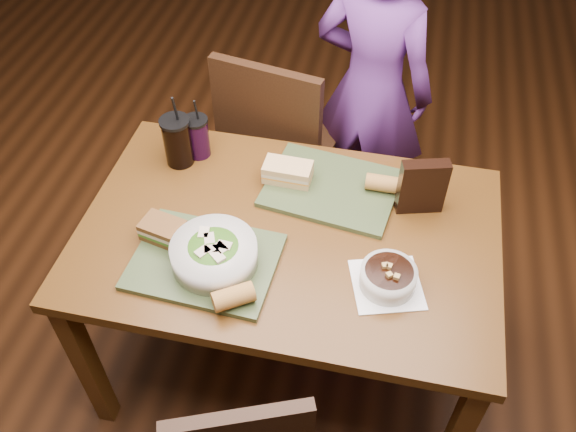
% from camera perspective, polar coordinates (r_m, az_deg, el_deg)
% --- Properties ---
extents(ground, '(6.00, 6.00, 0.00)m').
position_cam_1_polar(ground, '(2.50, 0.00, -12.98)').
color(ground, '#381C0B').
rests_on(ground, ground).
extents(dining_table, '(1.30, 0.85, 0.75)m').
position_cam_1_polar(dining_table, '(1.96, 0.00, -3.21)').
color(dining_table, '#502F10').
rests_on(dining_table, ground).
extents(chair_far, '(0.50, 0.51, 0.99)m').
position_cam_1_polar(chair_far, '(2.50, -1.34, 6.52)').
color(chair_far, black).
rests_on(chair_far, ground).
extents(diner, '(0.58, 0.46, 1.40)m').
position_cam_1_polar(diner, '(2.57, 7.85, 11.63)').
color(diner, '#612D7C').
rests_on(diner, ground).
extents(tray_near, '(0.44, 0.34, 0.02)m').
position_cam_1_polar(tray_near, '(1.82, -7.80, -4.25)').
color(tray_near, '#364424').
rests_on(tray_near, dining_table).
extents(tray_far, '(0.46, 0.37, 0.02)m').
position_cam_1_polar(tray_far, '(2.02, 4.08, 2.63)').
color(tray_far, '#364424').
rests_on(tray_far, dining_table).
extents(salad_bowl, '(0.25, 0.25, 0.08)m').
position_cam_1_polar(salad_bowl, '(1.77, -6.94, -3.43)').
color(salad_bowl, silver).
rests_on(salad_bowl, tray_near).
extents(soup_bowl, '(0.24, 0.24, 0.08)m').
position_cam_1_polar(soup_bowl, '(1.76, 9.35, -5.68)').
color(soup_bowl, white).
rests_on(soup_bowl, dining_table).
extents(sandwich_near, '(0.14, 0.11, 0.06)m').
position_cam_1_polar(sandwich_near, '(1.87, -11.61, -1.30)').
color(sandwich_near, '#593819').
rests_on(sandwich_near, tray_near).
extents(sandwich_far, '(0.16, 0.09, 0.06)m').
position_cam_1_polar(sandwich_far, '(2.01, -0.02, 4.15)').
color(sandwich_far, tan).
rests_on(sandwich_far, tray_far).
extents(baguette_near, '(0.13, 0.11, 0.06)m').
position_cam_1_polar(baguette_near, '(1.69, -5.13, -7.53)').
color(baguette_near, '#AD7533').
rests_on(baguette_near, tray_near).
extents(baguette_far, '(0.11, 0.06, 0.05)m').
position_cam_1_polar(baguette_far, '(2.00, 8.84, 3.03)').
color(baguette_far, '#AD7533').
rests_on(baguette_far, tray_far).
extents(cup_cola, '(0.10, 0.10, 0.28)m').
position_cam_1_polar(cup_cola, '(2.10, -10.30, 6.93)').
color(cup_cola, black).
rests_on(cup_cola, dining_table).
extents(cup_berry, '(0.09, 0.09, 0.23)m').
position_cam_1_polar(cup_berry, '(2.13, -8.48, 7.36)').
color(cup_berry, black).
rests_on(cup_berry, dining_table).
extents(chip_bag, '(0.15, 0.08, 0.19)m').
position_cam_1_polar(chip_bag, '(1.94, 12.44, 2.68)').
color(chip_bag, black).
rests_on(chip_bag, dining_table).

